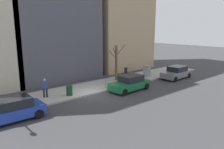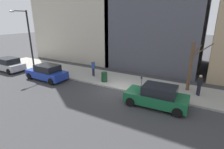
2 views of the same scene
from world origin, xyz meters
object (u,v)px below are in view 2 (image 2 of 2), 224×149
(streetlamp, at_px, (27,35))
(pedestrian_midblock, at_px, (93,67))
(bare_tree, at_px, (191,66))
(parked_car_blue, at_px, (47,72))
(parked_car_silver, at_px, (8,64))
(parking_meter, at_px, (141,82))
(pedestrian_near_meter, at_px, (200,84))
(parked_car_green, at_px, (157,96))
(trash_bin, at_px, (104,77))

(streetlamp, height_order, pedestrian_midblock, streetlamp)
(bare_tree, bearing_deg, parked_car_blue, 106.42)
(parked_car_silver, bearing_deg, parking_meter, -84.12)
(bare_tree, height_order, pedestrian_near_meter, bare_tree)
(parked_car_blue, height_order, parking_meter, parked_car_blue)
(parked_car_green, relative_size, trash_bin, 4.73)
(pedestrian_near_meter, bearing_deg, parked_car_silver, -110.77)
(parked_car_silver, xyz_separation_m, trash_bin, (2.06, -11.86, -0.14))
(parked_car_green, height_order, pedestrian_midblock, pedestrian_midblock)
(trash_bin, bearing_deg, parked_car_silver, 99.87)
(parked_car_silver, height_order, trash_bin, parked_car_silver)
(parked_car_silver, relative_size, trash_bin, 4.67)
(streetlamp, distance_m, bare_tree, 16.97)
(parking_meter, relative_size, bare_tree, 0.34)
(parking_meter, relative_size, streetlamp, 0.21)
(parking_meter, distance_m, pedestrian_midblock, 5.84)
(streetlamp, xyz_separation_m, pedestrian_midblock, (1.48, -7.73, -2.93))
(streetlamp, distance_m, pedestrian_midblock, 8.39)
(parked_car_green, bearing_deg, parked_car_silver, 88.09)
(parked_car_blue, bearing_deg, trash_bin, -69.58)
(pedestrian_midblock, bearing_deg, parked_car_blue, 68.16)
(parked_car_blue, xyz_separation_m, trash_bin, (1.97, -5.46, -0.14))
(parking_meter, bearing_deg, bare_tree, -56.42)
(parked_car_blue, xyz_separation_m, parked_car_silver, (-0.10, 6.40, 0.00))
(trash_bin, relative_size, pedestrian_midblock, 0.54)
(parked_car_blue, relative_size, pedestrian_midblock, 2.54)
(bare_tree, height_order, pedestrian_midblock, bare_tree)
(parked_car_green, distance_m, bare_tree, 4.37)
(parking_meter, bearing_deg, trash_bin, 83.29)
(streetlamp, bearing_deg, trash_bin, -86.32)
(streetlamp, bearing_deg, pedestrian_midblock, -79.17)
(parked_car_blue, relative_size, parked_car_silver, 1.00)
(parking_meter, distance_m, pedestrian_near_meter, 4.37)
(parked_car_green, relative_size, pedestrian_near_meter, 2.57)
(parking_meter, height_order, bare_tree, bare_tree)
(parked_car_blue, height_order, bare_tree, bare_tree)
(parked_car_silver, relative_size, bare_tree, 1.05)
(parked_car_silver, xyz_separation_m, streetlamp, (1.45, -2.27, 3.28))
(parking_meter, height_order, streetlamp, streetlamp)
(parking_meter, bearing_deg, streetlamp, 90.71)
(parked_car_silver, bearing_deg, streetlamp, -57.48)
(parked_car_green, xyz_separation_m, trash_bin, (2.05, 5.56, -0.14))
(parking_meter, height_order, pedestrian_near_meter, pedestrian_near_meter)
(streetlamp, relative_size, pedestrian_midblock, 3.92)
(parked_car_blue, distance_m, trash_bin, 5.80)
(trash_bin, bearing_deg, parked_car_green, -110.26)
(streetlamp, bearing_deg, parked_car_green, -95.42)
(parked_car_green, height_order, parked_car_blue, same)
(parked_car_green, relative_size, bare_tree, 1.07)
(trash_bin, bearing_deg, pedestrian_midblock, 65.18)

